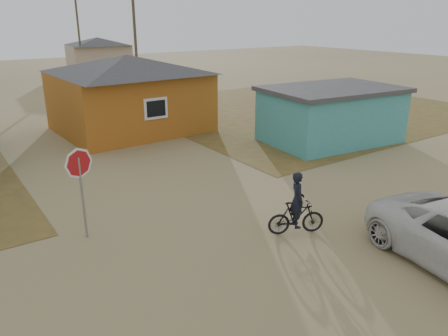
{
  "coord_description": "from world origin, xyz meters",
  "views": [
    {
      "loc": [
        -6.35,
        -7.48,
        5.74
      ],
      "look_at": [
        0.89,
        3.0,
        1.3
      ],
      "focal_mm": 35.0,
      "sensor_mm": 36.0,
      "label": 1
    }
  ],
  "objects": [
    {
      "name": "ground",
      "position": [
        0.0,
        0.0,
        0.0
      ],
      "size": [
        120.0,
        120.0,
        0.0
      ],
      "primitive_type": "plane",
      "color": "#958356"
    },
    {
      "name": "grass_ne",
      "position": [
        14.0,
        13.0,
        0.01
      ],
      "size": [
        20.0,
        18.0,
        0.0
      ],
      "primitive_type": "cube",
      "color": "brown",
      "rests_on": "ground"
    },
    {
      "name": "utility_pole_near",
      "position": [
        6.5,
        22.0,
        4.14
      ],
      "size": [
        1.4,
        0.2,
        8.0
      ],
      "color": "brown",
      "rests_on": "ground"
    },
    {
      "name": "stop_sign",
      "position": [
        -3.37,
        3.48,
        1.87
      ],
      "size": [
        0.83,
        0.1,
        2.55
      ],
      "color": "gray",
      "rests_on": "ground"
    },
    {
      "name": "cyclist",
      "position": [
        1.5,
        0.38,
        0.66
      ],
      "size": [
        1.64,
        1.09,
        1.81
      ],
      "color": "black",
      "rests_on": "ground"
    },
    {
      "name": "utility_pole_far",
      "position": [
        7.5,
        38.0,
        4.14
      ],
      "size": [
        1.4,
        0.2,
        8.0
      ],
      "color": "brown",
      "rests_on": "ground"
    },
    {
      "name": "shed_turquoise",
      "position": [
        9.5,
        6.5,
        1.31
      ],
      "size": [
        6.71,
        4.93,
        2.6
      ],
      "color": "teal",
      "rests_on": "ground"
    },
    {
      "name": "house_yellow",
      "position": [
        2.5,
        14.0,
        2.0
      ],
      "size": [
        7.72,
        6.76,
        3.9
      ],
      "color": "#A95C1A",
      "rests_on": "ground"
    },
    {
      "name": "house_beige_east",
      "position": [
        10.0,
        40.0,
        1.86
      ],
      "size": [
        6.95,
        6.05,
        3.6
      ],
      "color": "tan",
      "rests_on": "ground"
    }
  ]
}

